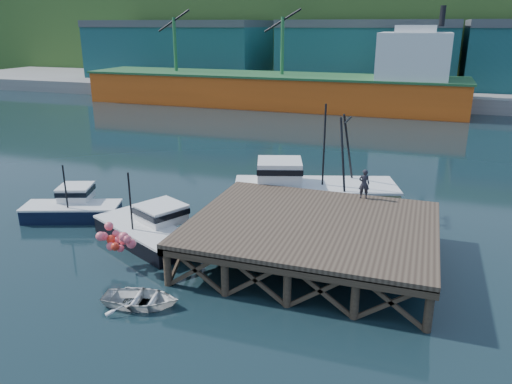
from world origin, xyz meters
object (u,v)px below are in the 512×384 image
at_px(boat_navy, 73,207).
at_px(dockworker, 364,184).
at_px(dinghy, 141,299).
at_px(trawler, 312,189).
at_px(boat_black, 148,228).

bearing_deg(boat_navy, dockworker, -8.47).
bearing_deg(dinghy, boat_navy, 39.62).
distance_m(trawler, dinghy, 14.59).
relative_size(boat_black, dockworker, 4.24).
bearing_deg(dinghy, trawler, -28.22).
xyz_separation_m(trawler, dinghy, (-4.24, -13.91, -1.08)).
bearing_deg(dockworker, boat_black, 11.12).
height_order(boat_black, trawler, trawler).
bearing_deg(boat_black, boat_navy, -167.66).
height_order(boat_navy, boat_black, boat_black).
xyz_separation_m(boat_black, dockworker, (11.00, 5.07, 2.20)).
bearing_deg(dockworker, dinghy, 41.14).
relative_size(trawler, dockworker, 6.49).
bearing_deg(boat_black, trawler, 73.85).
height_order(boat_navy, dinghy, boat_navy).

